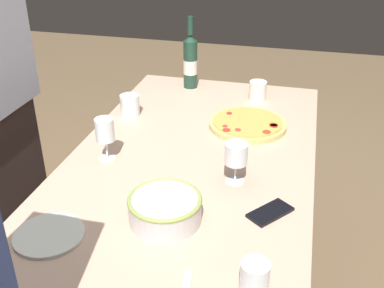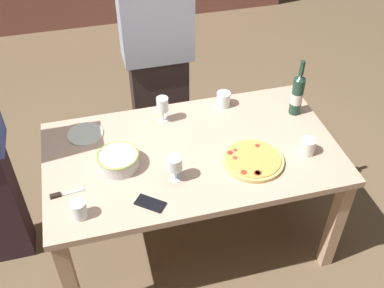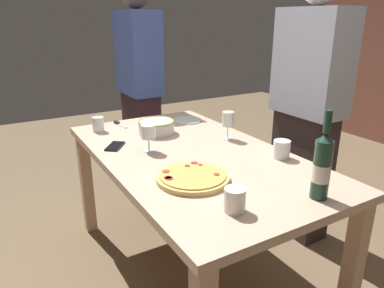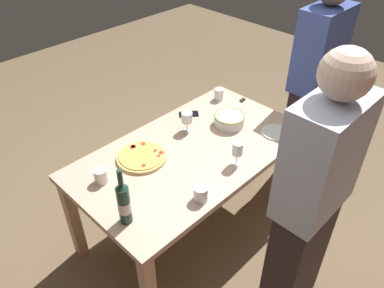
% 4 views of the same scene
% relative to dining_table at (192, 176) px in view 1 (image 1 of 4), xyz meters
% --- Properties ---
extents(dining_table, '(1.60, 0.90, 0.75)m').
position_rel_dining_table_xyz_m(dining_table, '(0.00, 0.00, 0.00)').
color(dining_table, '#CEA88E').
rests_on(dining_table, ground).
extents(pizza, '(0.32, 0.32, 0.03)m').
position_rel_dining_table_xyz_m(pizza, '(0.29, -0.17, 0.11)').
color(pizza, '#D7BC6C').
rests_on(pizza, dining_table).
extents(serving_bowl, '(0.22, 0.22, 0.08)m').
position_rel_dining_table_xyz_m(serving_bowl, '(-0.40, -0.02, 0.14)').
color(serving_bowl, silver).
rests_on(serving_bowl, dining_table).
extents(wine_bottle, '(0.07, 0.07, 0.36)m').
position_rel_dining_table_xyz_m(wine_bottle, '(0.68, 0.18, 0.23)').
color(wine_bottle, '#1C3B2D').
rests_on(wine_bottle, dining_table).
extents(wine_glass_near_pizza, '(0.07, 0.07, 0.16)m').
position_rel_dining_table_xyz_m(wine_glass_near_pizza, '(-0.10, 0.30, 0.21)').
color(wine_glass_near_pizza, white).
rests_on(wine_glass_near_pizza, dining_table).
extents(wine_glass_by_bottle, '(0.08, 0.08, 0.15)m').
position_rel_dining_table_xyz_m(wine_glass_by_bottle, '(-0.14, -0.19, 0.19)').
color(wine_glass_by_bottle, white).
rests_on(wine_glass_by_bottle, dining_table).
extents(cup_amber, '(0.08, 0.08, 0.09)m').
position_rel_dining_table_xyz_m(cup_amber, '(0.60, -0.17, 0.14)').
color(cup_amber, silver).
rests_on(cup_amber, dining_table).
extents(cup_ceramic, '(0.07, 0.07, 0.09)m').
position_rel_dining_table_xyz_m(cup_ceramic, '(-0.62, -0.31, 0.14)').
color(cup_ceramic, white).
rests_on(cup_ceramic, dining_table).
extents(cup_spare, '(0.09, 0.09, 0.09)m').
position_rel_dining_table_xyz_m(cup_spare, '(0.29, 0.35, 0.14)').
color(cup_spare, white).
rests_on(cup_spare, dining_table).
extents(side_plate, '(0.20, 0.20, 0.01)m').
position_rel_dining_table_xyz_m(side_plate, '(-0.55, 0.28, 0.10)').
color(side_plate, white).
rests_on(side_plate, dining_table).
extents(cell_phone, '(0.16, 0.14, 0.01)m').
position_rel_dining_table_xyz_m(cell_phone, '(-0.29, -0.32, 0.10)').
color(cell_phone, black).
rests_on(cell_phone, dining_table).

